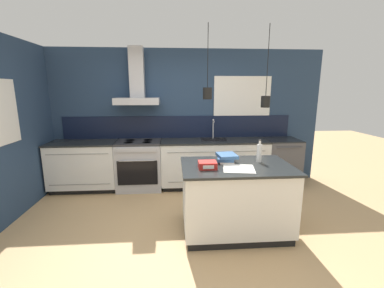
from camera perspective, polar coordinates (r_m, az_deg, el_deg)
name	(u,v)px	position (r m, az deg, el deg)	size (l,w,h in m)	color
ground_plane	(183,234)	(3.54, -1.95, -19.46)	(16.00, 16.00, 0.00)	tan
wall_back	(177,115)	(5.04, -3.44, 6.41)	(5.60, 2.02, 2.60)	navy
wall_left	(6,129)	(4.41, -35.94, 2.66)	(0.08, 3.80, 2.60)	navy
counter_run_left	(85,166)	(5.18, -22.74, -4.45)	(1.22, 0.64, 0.91)	black
counter_run_sink	(214,163)	(4.97, 4.90, -4.20)	(2.03, 0.64, 1.29)	black
oven_range	(140,165)	(4.95, -11.56, -4.57)	(0.82, 0.66, 0.91)	#B5B5BA
dishwasher	(281,162)	(5.34, 19.10, -3.77)	(0.63, 0.65, 0.91)	#4C4C51
kitchen_island	(235,198)	(3.47, 9.62, -11.78)	(1.39, 0.92, 0.91)	black
bottle_on_island	(259,153)	(3.48, 14.73, -1.88)	(0.07, 0.07, 0.30)	silver
book_stack	(226,158)	(3.42, 7.59, -3.01)	(0.27, 0.31, 0.11)	silver
red_supply_box	(207,165)	(3.12, 3.45, -4.67)	(0.22, 0.19, 0.08)	red
paper_pile	(239,169)	(3.16, 10.36, -5.40)	(0.42, 0.41, 0.01)	silver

